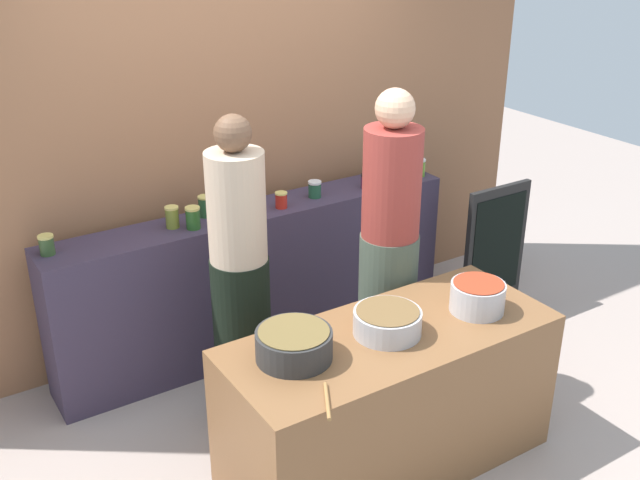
{
  "coord_description": "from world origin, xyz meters",
  "views": [
    {
      "loc": [
        -2.0,
        -2.79,
        2.74
      ],
      "look_at": [
        0.0,
        0.35,
        1.05
      ],
      "focal_mm": 42.34,
      "sensor_mm": 36.0,
      "label": 1
    }
  ],
  "objects_px": {
    "preserve_jar_5": "(281,200)",
    "preserve_jar_9": "(419,167)",
    "preserve_jar_4": "(238,203)",
    "wooden_spoon": "(327,401)",
    "preserve_jar_2": "(193,218)",
    "preserve_jar_3": "(205,206)",
    "cooking_pot_left": "(294,345)",
    "cook_in_cap": "(389,261)",
    "preserve_jar_7": "(366,181)",
    "cook_with_tongs": "(240,286)",
    "preserve_jar_0": "(47,245)",
    "cooking_pot_right": "(477,297)",
    "preserve_jar_6": "(315,189)",
    "preserve_jar_1": "(172,217)",
    "chalkboard_sign": "(495,251)",
    "preserve_jar_8": "(378,170)",
    "cooking_pot_center": "(387,322)"
  },
  "relations": [
    {
      "from": "preserve_jar_5",
      "to": "preserve_jar_9",
      "type": "relative_size",
      "value": 0.83
    },
    {
      "from": "preserve_jar_4",
      "to": "wooden_spoon",
      "type": "relative_size",
      "value": 0.41
    },
    {
      "from": "preserve_jar_2",
      "to": "preserve_jar_3",
      "type": "height_order",
      "value": "preserve_jar_2"
    },
    {
      "from": "cooking_pot_left",
      "to": "cook_in_cap",
      "type": "distance_m",
      "value": 1.06
    },
    {
      "from": "preserve_jar_7",
      "to": "wooden_spoon",
      "type": "distance_m",
      "value": 2.15
    },
    {
      "from": "preserve_jar_7",
      "to": "cook_with_tongs",
      "type": "height_order",
      "value": "cook_with_tongs"
    },
    {
      "from": "preserve_jar_0",
      "to": "cooking_pot_right",
      "type": "distance_m",
      "value": 2.31
    },
    {
      "from": "preserve_jar_3",
      "to": "cooking_pot_right",
      "type": "distance_m",
      "value": 1.73
    },
    {
      "from": "preserve_jar_3",
      "to": "preserve_jar_4",
      "type": "xyz_separation_m",
      "value": [
        0.2,
        -0.04,
        -0.01
      ]
    },
    {
      "from": "preserve_jar_0",
      "to": "preserve_jar_3",
      "type": "height_order",
      "value": "preserve_jar_3"
    },
    {
      "from": "preserve_jar_2",
      "to": "preserve_jar_6",
      "type": "distance_m",
      "value": 0.87
    },
    {
      "from": "preserve_jar_5",
      "to": "preserve_jar_9",
      "type": "height_order",
      "value": "preserve_jar_9"
    },
    {
      "from": "cooking_pot_right",
      "to": "cook_with_tongs",
      "type": "distance_m",
      "value": 1.27
    },
    {
      "from": "cooking_pot_right",
      "to": "preserve_jar_1",
      "type": "bearing_deg",
      "value": 125.47
    },
    {
      "from": "preserve_jar_3",
      "to": "preserve_jar_6",
      "type": "distance_m",
      "value": 0.74
    },
    {
      "from": "cook_in_cap",
      "to": "chalkboard_sign",
      "type": "relative_size",
      "value": 1.91
    },
    {
      "from": "preserve_jar_7",
      "to": "cook_in_cap",
      "type": "relative_size",
      "value": 0.05
    },
    {
      "from": "preserve_jar_3",
      "to": "preserve_jar_2",
      "type": "bearing_deg",
      "value": -136.46
    },
    {
      "from": "preserve_jar_4",
      "to": "cook_in_cap",
      "type": "height_order",
      "value": "cook_in_cap"
    },
    {
      "from": "preserve_jar_0",
      "to": "chalkboard_sign",
      "type": "bearing_deg",
      "value": -10.83
    },
    {
      "from": "preserve_jar_8",
      "to": "preserve_jar_6",
      "type": "bearing_deg",
      "value": -175.13
    },
    {
      "from": "preserve_jar_8",
      "to": "cooking_pot_right",
      "type": "xyz_separation_m",
      "value": [
        -0.47,
        -1.48,
        -0.16
      ]
    },
    {
      "from": "preserve_jar_1",
      "to": "chalkboard_sign",
      "type": "xyz_separation_m",
      "value": [
        2.15,
        -0.53,
        -0.55
      ]
    },
    {
      "from": "preserve_jar_4",
      "to": "preserve_jar_6",
      "type": "distance_m",
      "value": 0.53
    },
    {
      "from": "preserve_jar_0",
      "to": "preserve_jar_1",
      "type": "bearing_deg",
      "value": -1.56
    },
    {
      "from": "preserve_jar_8",
      "to": "wooden_spoon",
      "type": "distance_m",
      "value": 2.33
    },
    {
      "from": "preserve_jar_6",
      "to": "cook_with_tongs",
      "type": "distance_m",
      "value": 1.04
    },
    {
      "from": "cooking_pot_left",
      "to": "preserve_jar_3",
      "type": "bearing_deg",
      "value": 81.52
    },
    {
      "from": "preserve_jar_2",
      "to": "preserve_jar_9",
      "type": "bearing_deg",
      "value": 0.18
    },
    {
      "from": "preserve_jar_2",
      "to": "preserve_jar_5",
      "type": "distance_m",
      "value": 0.6
    },
    {
      "from": "preserve_jar_3",
      "to": "preserve_jar_6",
      "type": "bearing_deg",
      "value": -6.51
    },
    {
      "from": "preserve_jar_6",
      "to": "cooking_pot_right",
      "type": "height_order",
      "value": "preserve_jar_6"
    },
    {
      "from": "preserve_jar_4",
      "to": "chalkboard_sign",
      "type": "height_order",
      "value": "preserve_jar_4"
    },
    {
      "from": "preserve_jar_9",
      "to": "cooking_pot_center",
      "type": "bearing_deg",
      "value": -133.9
    },
    {
      "from": "preserve_jar_1",
      "to": "chalkboard_sign",
      "type": "bearing_deg",
      "value": -13.83
    },
    {
      "from": "preserve_jar_3",
      "to": "cooking_pot_right",
      "type": "bearing_deg",
      "value": -61.92
    },
    {
      "from": "preserve_jar_0",
      "to": "chalkboard_sign",
      "type": "xyz_separation_m",
      "value": [
        2.86,
        -0.55,
        -0.54
      ]
    },
    {
      "from": "preserve_jar_1",
      "to": "wooden_spoon",
      "type": "relative_size",
      "value": 0.52
    },
    {
      "from": "cooking_pot_right",
      "to": "wooden_spoon",
      "type": "relative_size",
      "value": 1.12
    },
    {
      "from": "preserve_jar_2",
      "to": "preserve_jar_5",
      "type": "height_order",
      "value": "preserve_jar_2"
    },
    {
      "from": "preserve_jar_9",
      "to": "preserve_jar_5",
      "type": "bearing_deg",
      "value": 179.99
    },
    {
      "from": "preserve_jar_2",
      "to": "cooking_pot_center",
      "type": "bearing_deg",
      "value": -72.23
    },
    {
      "from": "preserve_jar_6",
      "to": "preserve_jar_7",
      "type": "xyz_separation_m",
      "value": [
        0.38,
        -0.04,
        -0.01
      ]
    },
    {
      "from": "preserve_jar_3",
      "to": "wooden_spoon",
      "type": "distance_m",
      "value": 1.8
    },
    {
      "from": "preserve_jar_2",
      "to": "preserve_jar_3",
      "type": "xyz_separation_m",
      "value": [
        0.14,
        0.13,
        -0.0
      ]
    },
    {
      "from": "preserve_jar_7",
      "to": "cooking_pot_center",
      "type": "relative_size",
      "value": 0.29
    },
    {
      "from": "preserve_jar_5",
      "to": "cooking_pot_right",
      "type": "height_order",
      "value": "preserve_jar_5"
    },
    {
      "from": "preserve_jar_7",
      "to": "cooking_pot_right",
      "type": "bearing_deg",
      "value": -102.1
    },
    {
      "from": "preserve_jar_0",
      "to": "preserve_jar_1",
      "type": "xyz_separation_m",
      "value": [
        0.72,
        -0.02,
        0.01
      ]
    },
    {
      "from": "preserve_jar_7",
      "to": "preserve_jar_0",
      "type": "bearing_deg",
      "value": 177.41
    }
  ]
}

